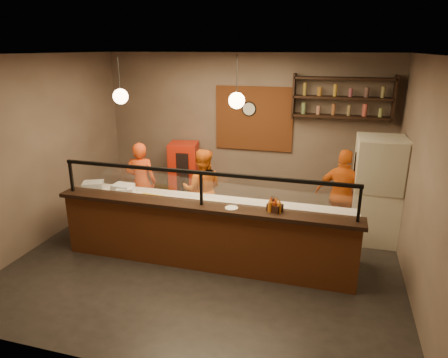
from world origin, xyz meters
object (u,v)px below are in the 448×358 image
(wall_clock, at_px, (249,109))
(condiment_caddy, at_px, (275,208))
(cook_mid, at_px, (202,190))
(cook_left, at_px, (141,182))
(red_cooler, at_px, (184,174))
(fridge, at_px, (376,190))
(pizza_dough, at_px, (205,203))
(pepper_mill, at_px, (273,204))
(cook_right, at_px, (343,195))

(wall_clock, bearing_deg, condiment_caddy, -69.89)
(cook_mid, xyz_separation_m, condiment_caddy, (1.54, -1.31, 0.34))
(cook_left, distance_m, red_cooler, 1.15)
(condiment_caddy, bearing_deg, cook_left, 154.19)
(fridge, xyz_separation_m, pizza_dough, (-2.69, -1.31, -0.03))
(wall_clock, bearing_deg, pepper_mill, -70.24)
(pizza_dough, bearing_deg, red_cooler, 119.59)
(pepper_mill, bearing_deg, condiment_caddy, -41.67)
(fridge, relative_size, condiment_caddy, 9.61)
(cook_mid, xyz_separation_m, pizza_dough, (0.36, -0.94, 0.13))
(wall_clock, xyz_separation_m, condiment_caddy, (0.99, -2.70, -0.99))
(red_cooler, relative_size, condiment_caddy, 7.02)
(cook_mid, bearing_deg, wall_clock, -124.64)
(condiment_caddy, xyz_separation_m, pepper_mill, (-0.03, 0.02, 0.03))
(wall_clock, bearing_deg, cook_right, -29.66)
(cook_left, bearing_deg, wall_clock, -158.24)
(cook_mid, relative_size, pepper_mill, 8.72)
(fridge, xyz_separation_m, pepper_mill, (-1.54, -1.66, 0.21))
(cook_right, distance_m, red_cooler, 3.39)
(wall_clock, bearing_deg, cook_mid, -111.67)
(cook_mid, xyz_separation_m, red_cooler, (-0.79, 1.08, -0.09))
(wall_clock, height_order, cook_left, wall_clock)
(cook_left, xyz_separation_m, condiment_caddy, (2.82, -1.37, 0.32))
(cook_mid, height_order, red_cooler, cook_mid)
(fridge, distance_m, condiment_caddy, 2.27)
(cook_mid, bearing_deg, cook_left, -15.46)
(pizza_dough, relative_size, pepper_mill, 2.78)
(cook_right, xyz_separation_m, fridge, (0.55, 0.09, 0.12))
(cook_mid, relative_size, cook_right, 0.94)
(cook_right, relative_size, fridge, 0.88)
(wall_clock, xyz_separation_m, cook_mid, (-0.55, -1.39, -1.32))
(wall_clock, bearing_deg, cook_left, -143.87)
(fridge, distance_m, pepper_mill, 2.27)
(condiment_caddy, bearing_deg, cook_right, 58.94)
(cook_mid, relative_size, red_cooler, 1.13)
(cook_left, distance_m, fridge, 4.35)
(cook_right, relative_size, red_cooler, 1.20)
(pizza_dough, height_order, condiment_caddy, condiment_caddy)
(fridge, bearing_deg, cook_mid, -174.84)
(wall_clock, xyz_separation_m, red_cooler, (-1.34, -0.31, -1.41))
(pepper_mill, bearing_deg, red_cooler, 134.18)
(wall_clock, relative_size, pizza_dough, 0.61)
(wall_clock, height_order, condiment_caddy, wall_clock)
(cook_left, bearing_deg, fridge, 169.82)
(fridge, relative_size, pepper_mill, 10.54)
(cook_left, bearing_deg, pepper_mill, 140.00)
(pizza_dough, bearing_deg, cook_mid, 111.10)
(cook_left, xyz_separation_m, cook_mid, (1.28, -0.06, -0.02))
(pizza_dough, bearing_deg, condiment_caddy, -17.51)
(red_cooler, distance_m, pepper_mill, 3.34)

